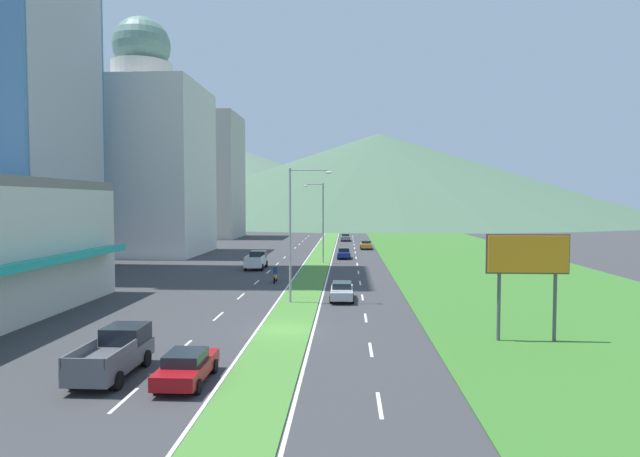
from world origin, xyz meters
name	(u,v)px	position (x,y,z in m)	size (l,w,h in m)	color
ground_plane	(285,330)	(0.00, 0.00, 0.00)	(600.00, 600.00, 0.00)	#38383A
grass_median	(325,248)	(0.00, 60.00, 0.03)	(3.20, 240.00, 0.06)	#477F33
grass_verge_right	(445,248)	(20.60, 60.00, 0.03)	(24.00, 240.00, 0.06)	#387028
lane_dash_left_1	(124,400)	(-5.10, -12.06, 0.01)	(0.16, 2.80, 0.01)	silver
lane_dash_left_2	(184,347)	(-5.10, -4.12, 0.01)	(0.16, 2.80, 0.01)	silver
lane_dash_left_3	(218,316)	(-5.10, 3.81, 0.01)	(0.16, 2.80, 0.01)	silver
lane_dash_left_4	(241,296)	(-5.10, 11.75, 0.01)	(0.16, 2.80, 0.01)	silver
lane_dash_left_5	(257,282)	(-5.10, 19.69, 0.01)	(0.16, 2.80, 0.01)	silver
lane_dash_left_6	(268,272)	(-5.10, 27.63, 0.01)	(0.16, 2.80, 0.01)	silver
lane_dash_left_7	(277,264)	(-5.10, 35.56, 0.01)	(0.16, 2.80, 0.01)	silver
lane_dash_left_8	(285,257)	(-5.10, 43.50, 0.01)	(0.16, 2.80, 0.01)	silver
lane_dash_left_9	(290,252)	(-5.10, 51.44, 0.01)	(0.16, 2.80, 0.01)	silver
lane_dash_left_10	(295,248)	(-5.10, 59.38, 0.01)	(0.16, 2.80, 0.01)	silver
lane_dash_left_11	(299,244)	(-5.10, 67.31, 0.01)	(0.16, 2.80, 0.01)	silver
lane_dash_left_12	(303,241)	(-5.10, 75.25, 0.01)	(0.16, 2.80, 0.01)	silver
lane_dash_left_13	(306,238)	(-5.10, 83.19, 0.01)	(0.16, 2.80, 0.01)	silver
lane_dash_left_14	(308,236)	(-5.10, 91.13, 0.01)	(0.16, 2.80, 0.01)	silver
lane_dash_right_1	(380,405)	(5.10, -12.06, 0.01)	(0.16, 2.80, 0.01)	silver
lane_dash_right_2	(371,350)	(5.10, -4.12, 0.01)	(0.16, 2.80, 0.01)	silver
lane_dash_right_3	(366,318)	(5.10, 3.81, 0.01)	(0.16, 2.80, 0.01)	silver
lane_dash_right_4	(362,297)	(5.10, 11.75, 0.01)	(0.16, 2.80, 0.01)	silver
lane_dash_right_5	(360,283)	(5.10, 19.69, 0.01)	(0.16, 2.80, 0.01)	silver
lane_dash_right_6	(358,272)	(5.10, 27.63, 0.01)	(0.16, 2.80, 0.01)	silver
lane_dash_right_7	(357,264)	(5.10, 35.56, 0.01)	(0.16, 2.80, 0.01)	silver
lane_dash_right_8	(356,258)	(5.10, 43.50, 0.01)	(0.16, 2.80, 0.01)	silver
lane_dash_right_9	(355,253)	(5.10, 51.44, 0.01)	(0.16, 2.80, 0.01)	silver
lane_dash_right_10	(355,248)	(5.10, 59.38, 0.01)	(0.16, 2.80, 0.01)	silver
lane_dash_right_11	(354,244)	(5.10, 67.31, 0.01)	(0.16, 2.80, 0.01)	silver
lane_dash_right_12	(353,241)	(5.10, 75.25, 0.01)	(0.16, 2.80, 0.01)	silver
lane_dash_right_13	(353,239)	(5.10, 83.19, 0.01)	(0.16, 2.80, 0.01)	silver
lane_dash_right_14	(353,236)	(5.10, 91.13, 0.01)	(0.16, 2.80, 0.01)	silver
edge_line_median_left	(315,248)	(-1.75, 60.00, 0.01)	(0.16, 240.00, 0.01)	silver
edge_line_median_right	(335,248)	(1.75, 60.00, 0.01)	(0.16, 240.00, 0.01)	silver
domed_building	(143,159)	(-27.10, 48.01, 14.39)	(17.93, 17.93, 35.59)	silver
midrise_colored	(204,176)	(-27.98, 85.77, 13.57)	(15.68, 15.68, 27.15)	#B7B2A8
hill_far_left	(236,182)	(-56.90, 261.08, 18.55)	(210.39, 210.39, 37.10)	#516B56
hill_far_center	(379,176)	(18.61, 220.45, 19.81)	(237.39, 237.39, 39.62)	#47664C
hill_far_right	(518,196)	(99.82, 276.68, 11.20)	(142.23, 142.23, 22.40)	#47664C
street_lamp_near	(295,226)	(-0.29, 9.04, 6.05)	(3.37, 0.37, 10.56)	#99999E
street_lamp_mid	(321,218)	(0.49, 36.22, 5.85)	(2.59, 0.28, 10.34)	#99999E
billboard_roadside	(528,260)	(14.00, -2.06, 4.64)	(4.66, 0.28, 6.14)	#4C4C51
car_0	(366,245)	(6.99, 57.64, 0.74)	(1.91, 4.32, 1.43)	#C6842D
car_1	(344,253)	(3.37, 42.53, 0.75)	(1.86, 4.43, 1.49)	navy
car_2	(187,366)	(-3.20, -9.88, 0.73)	(1.96, 4.49, 1.42)	maroon
car_3	(342,291)	(3.41, 10.45, 0.74)	(1.90, 4.68, 1.45)	#B2B2B7
car_4	(346,237)	(3.50, 76.28, 0.75)	(1.87, 4.62, 1.46)	slate
pickup_truck_0	(257,260)	(-6.94, 30.65, 0.98)	(2.18, 5.40, 2.00)	silver
pickup_truck_1	(115,354)	(-6.82, -8.95, 0.98)	(2.18, 5.40, 2.00)	#515459
motorcycle_rider	(275,275)	(-3.26, 19.82, 0.75)	(0.36, 2.00, 1.80)	black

